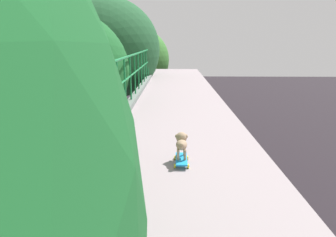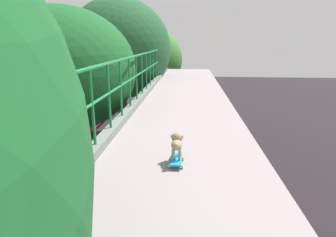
{
  "view_description": "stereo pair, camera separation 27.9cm",
  "coord_description": "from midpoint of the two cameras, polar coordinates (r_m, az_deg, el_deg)",
  "views": [
    {
      "loc": [
        0.89,
        -2.51,
        7.85
      ],
      "look_at": [
        0.79,
        2.14,
        6.51
      ],
      "focal_mm": 28.93,
      "sensor_mm": 36.0,
      "label": 1
    },
    {
      "loc": [
        1.17,
        -2.5,
        7.85
      ],
      "look_at": [
        0.79,
        2.14,
        6.51
      ],
      "focal_mm": 28.93,
      "sensor_mm": 36.0,
      "label": 2
    }
  ],
  "objects": [
    {
      "name": "overpass_deck",
      "position": [
        3.14,
        0.71,
        -21.1
      ],
      "size": [
        2.62,
        28.48,
        0.48
      ],
      "color": "gray",
      "rests_on": "bridge_pier"
    },
    {
      "name": "green_railing",
      "position": [
        3.14,
        -23.51,
        -11.77
      ],
      "size": [
        0.2,
        27.05,
        1.31
      ],
      "color": "slate",
      "rests_on": "overpass_deck"
    },
    {
      "name": "city_bus",
      "position": [
        25.76,
        -20.3,
        1.33
      ],
      "size": [
        2.56,
        10.53,
        3.07
      ],
      "color": "red",
      "rests_on": "ground"
    },
    {
      "name": "roadside_tree_mid",
      "position": [
        8.02,
        -23.57,
        8.19
      ],
      "size": [
        3.97,
        3.97,
        8.77
      ],
      "color": "brown",
      "rests_on": "ground"
    },
    {
      "name": "roadside_tree_far",
      "position": [
        13.72,
        -13.1,
        13.75
      ],
      "size": [
        4.96,
        4.96,
        9.85
      ],
      "color": "#4C3922",
      "rests_on": "ground"
    },
    {
      "name": "roadside_tree_farthest",
      "position": [
        23.44,
        -7.14,
        12.13
      ],
      "size": [
        5.6,
        5.6,
        9.01
      ],
      "color": "brown",
      "rests_on": "ground"
    },
    {
      "name": "toy_skateboard",
      "position": [
        3.82,
        0.72,
        -8.65
      ],
      "size": [
        0.21,
        0.42,
        0.08
      ],
      "color": "#1A90DD",
      "rests_on": "overpass_deck"
    },
    {
      "name": "small_dog",
      "position": [
        3.8,
        0.75,
        -5.0
      ],
      "size": [
        0.18,
        0.36,
        0.34
      ],
      "color": "tan",
      "rests_on": "toy_skateboard"
    }
  ]
}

